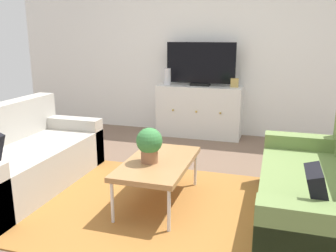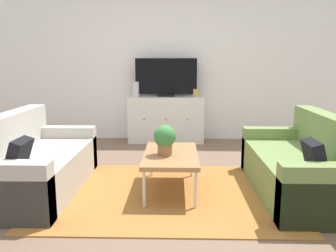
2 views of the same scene
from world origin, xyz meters
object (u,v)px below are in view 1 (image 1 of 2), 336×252
flat_screen_tv (201,64)px  mantel_clock (235,83)px  potted_plant (149,143)px  coffee_table (158,164)px  glass_vase (167,76)px  tv_console (199,111)px  couch_right_side (326,197)px  couch_left_side (18,160)px

flat_screen_tv → mantel_clock: bearing=-2.3°
potted_plant → flat_screen_tv: flat_screen_tv is taller
coffee_table → glass_vase: glass_vase is taller
tv_console → couch_right_side: bearing=-57.4°
couch_left_side → flat_screen_tv: 2.87m
tv_console → mantel_clock: bearing=0.0°
potted_plant → couch_left_side: bearing=179.2°
coffee_table → glass_vase: 2.47m
tv_console → coffee_table: bearing=-87.0°
couch_right_side → coffee_table: size_ratio=1.74×
coffee_table → couch_right_side: bearing=-1.8°
coffee_table → flat_screen_tv: (-0.12, 2.35, 0.70)m
couch_left_side → coffee_table: couch_left_side is taller
couch_left_side → couch_right_side: same height
coffee_table → glass_vase: size_ratio=4.04×
couch_left_side → mantel_clock: bearing=51.9°
flat_screen_tv → mantel_clock: flat_screen_tv is taller
tv_console → mantel_clock: mantel_clock is taller
couch_right_side → potted_plant: couch_right_side is taller
tv_console → mantel_clock: (0.51, 0.00, 0.45)m
potted_plant → glass_vase: glass_vase is taller
couch_right_side → flat_screen_tv: 2.95m
couch_left_side → glass_vase: 2.60m
tv_console → couch_left_side: bearing=-119.7°
coffee_table → tv_console: tv_console is taller
couch_right_side → flat_screen_tv: bearing=122.3°
coffee_table → potted_plant: 0.22m
couch_right_side → mantel_clock: 2.64m
couch_right_side → flat_screen_tv: flat_screen_tv is taller
glass_vase → couch_right_side: bearing=-49.6°
potted_plant → flat_screen_tv: size_ratio=0.30×
tv_console → flat_screen_tv: size_ratio=1.23×
flat_screen_tv → glass_vase: (-0.51, -0.02, -0.19)m
mantel_clock → couch_left_side: bearing=-128.1°
couch_right_side → tv_console: bearing=122.6°
coffee_table → tv_console: bearing=93.0°
flat_screen_tv → coffee_table: bearing=-87.0°
flat_screen_tv → potted_plant: bearing=-88.5°
couch_right_side → couch_left_side: bearing=180.0°
mantel_clock → couch_right_side: bearing=-67.0°
couch_left_side → potted_plant: 1.45m
couch_left_side → couch_right_side: size_ratio=1.00×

